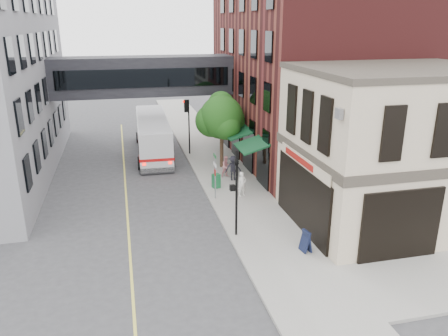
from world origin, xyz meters
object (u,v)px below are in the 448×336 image
pedestrian_a (242,184)px  bus (153,134)px  pedestrian_b (226,166)px  newspaper_box (216,181)px  pedestrian_c (233,168)px  sandwich_board (306,241)px

pedestrian_a → bus: bearing=94.1°
pedestrian_b → newspaper_box: size_ratio=1.62×
bus → pedestrian_a: bus is taller
pedestrian_b → pedestrian_c: bearing=-85.4°
bus → pedestrian_c: bearing=-60.1°
bus → pedestrian_b: 8.80m
newspaper_box → pedestrian_b: bearing=41.6°
pedestrian_c → bus: bearing=123.5°
pedestrian_a → newspaper_box: pedestrian_a is taller
pedestrian_b → newspaper_box: bearing=-137.3°
bus → pedestrian_c: bus is taller
pedestrian_b → sandwich_board: (1.17, -11.14, -0.23)m
bus → newspaper_box: bus is taller
pedestrian_a → sandwich_board: size_ratio=1.49×
pedestrian_a → pedestrian_b: bearing=73.6°
pedestrian_a → sandwich_board: pedestrian_a is taller
pedestrian_c → newspaper_box: size_ratio=1.86×
pedestrian_a → pedestrian_c: (0.18, 2.92, 0.08)m
newspaper_box → pedestrian_c: bearing=21.4°
pedestrian_b → sandwich_board: 11.21m
pedestrian_a → pedestrian_c: size_ratio=0.90×
pedestrian_c → pedestrian_b: bearing=114.5°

